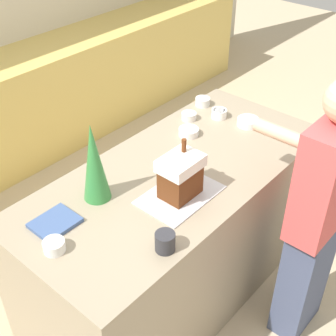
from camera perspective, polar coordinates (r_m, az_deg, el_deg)
The scene contains 14 objects.
ground_plane at distance 3.15m, azimuth 0.92°, elevation -14.01°, with size 12.00×12.00×0.00m, color #C6B28E.
kitchen_island at distance 2.82m, azimuth 1.00°, elevation -7.95°, with size 1.87×0.85×0.92m.
baking_tray at distance 2.35m, azimuth 1.48°, elevation -3.28°, with size 0.41×0.28×0.01m.
gingerbread_house at distance 2.28m, azimuth 1.53°, elevation -0.92°, with size 0.21×0.16×0.29m.
decorative_tree at distance 2.24m, azimuth -9.00°, elevation 0.66°, with size 0.14×0.14×0.42m.
candy_bowl_beside_tree at distance 3.14m, azimuth 4.24°, elevation 8.12°, with size 0.10×0.10×0.05m.
candy_bowl_near_tray_right at distance 2.11m, azimuth -13.72°, elevation -9.17°, with size 0.10×0.10×0.05m.
candy_bowl_far_left at distance 3.00m, azimuth 6.25°, elevation 6.67°, with size 0.10×0.10×0.05m.
candy_bowl_center_rear at distance 2.81m, azimuth 2.54°, elevation 4.47°, with size 0.12×0.12×0.04m.
candy_bowl_front_corner at distance 2.95m, azimuth 9.73°, elevation 5.60°, with size 0.14×0.14×0.04m.
candy_bowl_far_right at distance 2.97m, azimuth 2.57°, elevation 6.37°, with size 0.09×0.09×0.05m.
cookbook at distance 2.25m, azimuth -13.61°, elevation -6.51°, with size 0.20×0.17×0.02m.
mug at distance 2.05m, azimuth -0.36°, elevation -8.98°, with size 0.09×0.09×0.09m.
person at distance 2.50m, azimuth 17.78°, elevation -5.83°, with size 0.42×0.52×1.59m.
Camera 1 is at (-1.56, -1.30, 2.42)m, focal length 50.00 mm.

